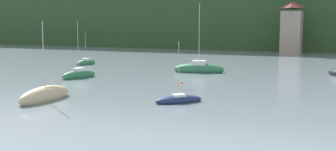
{
  "coord_description": "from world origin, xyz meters",
  "views": [
    {
      "loc": [
        11.03,
        17.91,
        6.45
      ],
      "look_at": [
        0.0,
        43.37,
        2.93
      ],
      "focal_mm": 44.67,
      "sensor_mm": 36.0,
      "label": 1
    }
  ],
  "objects": [
    {
      "name": "sailboat_mid_5",
      "position": [
        -12.02,
        45.3,
        0.38
      ],
      "size": [
        1.75,
        6.11,
        7.04
      ],
      "rotation": [
        0.0,
        0.0,
        4.73
      ],
      "color": "#CCBC8E",
      "rests_on": "ground_plane"
    },
    {
      "name": "shore_building_west",
      "position": [
        0.0,
        107.78,
        5.24
      ],
      "size": [
        4.16,
        5.5,
        10.78
      ],
      "color": "gray",
      "rests_on": "ground_plane"
    },
    {
      "name": "sailboat_far_0",
      "position": [
        -26.1,
        71.73,
        0.3
      ],
      "size": [
        1.6,
        4.39,
        5.37
      ],
      "rotation": [
        0.0,
        0.0,
        1.52
      ],
      "color": "#2D754C",
      "rests_on": "ground_plane"
    },
    {
      "name": "mooring_buoy_far",
      "position": [
        -5.22,
        58.9,
        0.0
      ],
      "size": [
        0.4,
        0.4,
        0.4
      ],
      "primitive_type": "sphere",
      "color": "orange",
      "rests_on": "ground_plane"
    },
    {
      "name": "sailboat_mid_6",
      "position": [
        -1.44,
        48.89,
        0.21
      ],
      "size": [
        3.79,
        3.73,
        5.2
      ],
      "rotation": [
        0.0,
        0.0,
        3.91
      ],
      "color": "navy",
      "rests_on": "ground_plane"
    },
    {
      "name": "sailboat_far_2",
      "position": [
        -17.9,
        58.34,
        0.34
      ],
      "size": [
        2.71,
        4.98,
        6.97
      ],
      "rotation": [
        0.0,
        0.0,
        4.43
      ],
      "color": "#2D754C",
      "rests_on": "ground_plane"
    },
    {
      "name": "sailboat_far_1",
      "position": [
        -6.78,
        69.18,
        0.45
      ],
      "size": [
        6.87,
        3.44,
        9.38
      ],
      "rotation": [
        0.0,
        0.0,
        0.24
      ],
      "color": "#2D754C",
      "rests_on": "ground_plane"
    }
  ]
}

